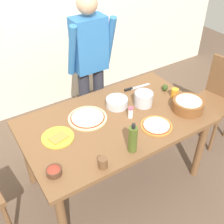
{
  "coord_description": "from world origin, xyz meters",
  "views": [
    {
      "loc": [
        -1.02,
        -1.57,
        2.28
      ],
      "look_at": [
        0.0,
        0.05,
        0.81
      ],
      "focal_mm": 44.71,
      "sensor_mm": 36.0,
      "label": 1
    }
  ],
  "objects_px": {
    "small_sauce_bowl": "(54,171)",
    "chef_knife": "(134,88)",
    "popcorn_bowl": "(188,104)",
    "mixing_bowl_steel": "(117,102)",
    "pizza_cooked_on_tray": "(156,126)",
    "chair_wooden_right": "(217,96)",
    "cup_orange": "(175,93)",
    "avocado": "(165,88)",
    "salt_shaker": "(131,112)",
    "plate_with_slice": "(58,137)",
    "steel_pot": "(144,99)",
    "cup_small_brown": "(103,163)",
    "dining_table": "(115,128)",
    "pizza_raw_on_board": "(88,118)",
    "person_cook": "(90,61)",
    "olive_oil_bottle": "(133,139)"
  },
  "relations": [
    {
      "from": "small_sauce_bowl",
      "to": "chef_knife",
      "type": "bearing_deg",
      "value": 28.08
    },
    {
      "from": "popcorn_bowl",
      "to": "mixing_bowl_steel",
      "type": "bearing_deg",
      "value": 142.82
    },
    {
      "from": "mixing_bowl_steel",
      "to": "pizza_cooked_on_tray",
      "type": "bearing_deg",
      "value": -73.84
    },
    {
      "from": "popcorn_bowl",
      "to": "pizza_cooked_on_tray",
      "type": "bearing_deg",
      "value": -174.77
    },
    {
      "from": "mixing_bowl_steel",
      "to": "chair_wooden_right",
      "type": "bearing_deg",
      "value": -9.08
    },
    {
      "from": "cup_orange",
      "to": "avocado",
      "type": "xyz_separation_m",
      "value": [
        -0.01,
        0.13,
        -0.01
      ]
    },
    {
      "from": "mixing_bowl_steel",
      "to": "salt_shaker",
      "type": "xyz_separation_m",
      "value": [
        0.01,
        -0.2,
        0.01
      ]
    },
    {
      "from": "salt_shaker",
      "to": "chef_knife",
      "type": "bearing_deg",
      "value": 50.28
    },
    {
      "from": "plate_with_slice",
      "to": "steel_pot",
      "type": "height_order",
      "value": "steel_pot"
    },
    {
      "from": "mixing_bowl_steel",
      "to": "cup_small_brown",
      "type": "xyz_separation_m",
      "value": [
        -0.48,
        -0.56,
        0.0
      ]
    },
    {
      "from": "dining_table",
      "to": "chair_wooden_right",
      "type": "relative_size",
      "value": 1.68
    },
    {
      "from": "cup_small_brown",
      "to": "pizza_cooked_on_tray",
      "type": "bearing_deg",
      "value": 12.99
    },
    {
      "from": "pizza_raw_on_board",
      "to": "plate_with_slice",
      "type": "relative_size",
      "value": 1.31
    },
    {
      "from": "pizza_cooked_on_tray",
      "to": "popcorn_bowl",
      "type": "distance_m",
      "value": 0.39
    },
    {
      "from": "salt_shaker",
      "to": "chef_knife",
      "type": "relative_size",
      "value": 0.36
    },
    {
      "from": "mixing_bowl_steel",
      "to": "salt_shaker",
      "type": "bearing_deg",
      "value": -87.29
    },
    {
      "from": "chair_wooden_right",
      "to": "steel_pot",
      "type": "xyz_separation_m",
      "value": [
        -0.98,
        0.08,
        0.29
      ]
    },
    {
      "from": "dining_table",
      "to": "cup_small_brown",
      "type": "height_order",
      "value": "cup_small_brown"
    },
    {
      "from": "cup_orange",
      "to": "pizza_cooked_on_tray",
      "type": "bearing_deg",
      "value": -149.48
    },
    {
      "from": "person_cook",
      "to": "chef_knife",
      "type": "bearing_deg",
      "value": -60.54
    },
    {
      "from": "olive_oil_bottle",
      "to": "cup_orange",
      "type": "bearing_deg",
      "value": 25.81
    },
    {
      "from": "cup_small_brown",
      "to": "popcorn_bowl",
      "type": "bearing_deg",
      "value": 10.01
    },
    {
      "from": "person_cook",
      "to": "cup_orange",
      "type": "height_order",
      "value": "person_cook"
    },
    {
      "from": "small_sauce_bowl",
      "to": "salt_shaker",
      "type": "distance_m",
      "value": 0.84
    },
    {
      "from": "popcorn_bowl",
      "to": "avocado",
      "type": "xyz_separation_m",
      "value": [
        0.03,
        0.35,
        -0.03
      ]
    },
    {
      "from": "chair_wooden_right",
      "to": "chef_knife",
      "type": "relative_size",
      "value": 3.26
    },
    {
      "from": "olive_oil_bottle",
      "to": "avocado",
      "type": "bearing_deg",
      "value": 33.51
    },
    {
      "from": "small_sauce_bowl",
      "to": "salt_shaker",
      "type": "xyz_separation_m",
      "value": [
        0.81,
        0.23,
        0.02
      ]
    },
    {
      "from": "pizza_raw_on_board",
      "to": "olive_oil_bottle",
      "type": "xyz_separation_m",
      "value": [
        0.11,
        -0.52,
        0.1
      ]
    },
    {
      "from": "olive_oil_bottle",
      "to": "small_sauce_bowl",
      "type": "bearing_deg",
      "value": 170.3
    },
    {
      "from": "person_cook",
      "to": "pizza_cooked_on_tray",
      "type": "distance_m",
      "value": 1.03
    },
    {
      "from": "cup_orange",
      "to": "chef_knife",
      "type": "relative_size",
      "value": 0.29
    },
    {
      "from": "popcorn_bowl",
      "to": "salt_shaker",
      "type": "bearing_deg",
      "value": 159.79
    },
    {
      "from": "cup_orange",
      "to": "cup_small_brown",
      "type": "bearing_deg",
      "value": -159.2
    },
    {
      "from": "steel_pot",
      "to": "plate_with_slice",
      "type": "bearing_deg",
      "value": -179.83
    },
    {
      "from": "person_cook",
      "to": "small_sauce_bowl",
      "type": "height_order",
      "value": "person_cook"
    },
    {
      "from": "olive_oil_bottle",
      "to": "cup_orange",
      "type": "xyz_separation_m",
      "value": [
        0.76,
        0.37,
        -0.07
      ]
    },
    {
      "from": "dining_table",
      "to": "olive_oil_bottle",
      "type": "xyz_separation_m",
      "value": [
        -0.09,
        -0.38,
        0.2
      ]
    },
    {
      "from": "popcorn_bowl",
      "to": "olive_oil_bottle",
      "type": "relative_size",
      "value": 1.09
    },
    {
      "from": "pizza_cooked_on_tray",
      "to": "cup_orange",
      "type": "xyz_separation_m",
      "value": [
        0.43,
        0.25,
        0.03
      ]
    },
    {
      "from": "cup_orange",
      "to": "cup_small_brown",
      "type": "xyz_separation_m",
      "value": [
        -1.03,
        -0.39,
        0.0
      ]
    },
    {
      "from": "plate_with_slice",
      "to": "chair_wooden_right",
      "type": "bearing_deg",
      "value": -2.51
    },
    {
      "from": "plate_with_slice",
      "to": "mixing_bowl_steel",
      "type": "xyz_separation_m",
      "value": [
        0.63,
        0.11,
        0.03
      ]
    },
    {
      "from": "small_sauce_bowl",
      "to": "olive_oil_bottle",
      "type": "height_order",
      "value": "olive_oil_bottle"
    },
    {
      "from": "chef_knife",
      "to": "pizza_cooked_on_tray",
      "type": "bearing_deg",
      "value": -107.83
    },
    {
      "from": "person_cook",
      "to": "cup_small_brown",
      "type": "distance_m",
      "value": 1.29
    },
    {
      "from": "chair_wooden_right",
      "to": "small_sauce_bowl",
      "type": "distance_m",
      "value": 2.03
    },
    {
      "from": "pizza_cooked_on_tray",
      "to": "chef_knife",
      "type": "bearing_deg",
      "value": 72.17
    },
    {
      "from": "pizza_cooked_on_tray",
      "to": "mixing_bowl_steel",
      "type": "relative_size",
      "value": 1.34
    },
    {
      "from": "pizza_cooked_on_tray",
      "to": "avocado",
      "type": "bearing_deg",
      "value": 42.33
    }
  ]
}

